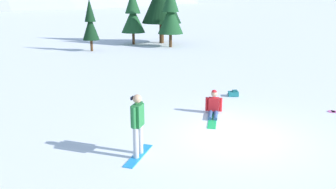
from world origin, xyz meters
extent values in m
plane|color=white|center=(0.00, 0.00, 0.00)|extent=(800.00, 800.00, 0.00)
cube|color=#1E8CD8|center=(-3.27, 0.07, 0.01)|extent=(1.27, 1.29, 0.02)
cylinder|color=#B7B7BC|center=(-3.39, -0.05, 0.45)|extent=(0.15, 0.15, 0.86)
cylinder|color=#B7B7BC|center=(-3.16, 0.18, 0.45)|extent=(0.15, 0.15, 0.86)
cube|color=#237238|center=(-3.27, 0.07, 1.19)|extent=(0.45, 0.45, 0.61)
cylinder|color=#237238|center=(-3.46, -0.12, 1.21)|extent=(0.11, 0.11, 0.58)
cylinder|color=#237238|center=(-3.09, 0.25, 1.21)|extent=(0.11, 0.11, 0.58)
sphere|color=tan|center=(-3.27, 0.07, 1.66)|extent=(0.24, 0.24, 0.24)
cube|color=black|center=(-3.38, 0.16, 1.67)|extent=(0.15, 0.15, 0.08)
cube|color=#335184|center=(0.67, 2.22, 0.05)|extent=(0.46, 0.44, 0.10)
cylinder|color=#335184|center=(0.46, 1.76, 0.07)|extent=(0.59, 0.73, 0.14)
cylinder|color=#335184|center=(0.30, 1.88, 0.07)|extent=(0.59, 0.73, 0.14)
cube|color=#19B259|center=(0.14, 1.50, 0.01)|extent=(1.16, 1.44, 0.02)
cube|color=red|center=(0.67, 2.22, 0.35)|extent=(0.46, 0.43, 0.50)
cylinder|color=red|center=(0.88, 2.07, 0.34)|extent=(0.11, 0.11, 0.52)
cylinder|color=red|center=(0.46, 2.38, 0.34)|extent=(0.11, 0.11, 0.52)
sphere|color=tan|center=(0.67, 2.22, 0.76)|extent=(0.24, 0.24, 0.24)
sphere|color=red|center=(0.67, 2.22, 0.81)|extent=(0.20, 0.20, 0.20)
cylinder|color=pink|center=(4.78, 0.29, 0.01)|extent=(0.38, 0.38, 0.02)
cube|color=#1E7A7F|center=(2.76, 3.76, 0.11)|extent=(0.55, 0.49, 0.22)
cube|color=#165B5F|center=(2.81, 3.73, 0.24)|extent=(0.28, 0.29, 0.07)
cylinder|color=black|center=(2.54, 3.87, 0.10)|extent=(0.12, 0.08, 0.02)
cylinder|color=#472D19|center=(0.68, 19.54, 0.45)|extent=(0.20, 0.20, 0.90)
cone|color=black|center=(0.68, 19.54, 1.85)|extent=(1.33, 1.33, 1.91)
cone|color=black|center=(0.68, 19.54, 3.19)|extent=(0.86, 0.86, 1.75)
cylinder|color=#472D19|center=(7.84, 21.46, 0.92)|extent=(0.42, 0.42, 1.84)
cone|color=black|center=(7.84, 21.46, 3.80)|extent=(3.63, 3.63, 3.92)
cylinder|color=#472D19|center=(7.35, 18.72, 0.57)|extent=(0.26, 0.26, 1.15)
cone|color=#194723|center=(7.35, 18.72, 2.37)|extent=(2.17, 2.17, 2.45)
cylinder|color=#472D19|center=(5.16, 21.81, 0.53)|extent=(0.24, 0.24, 1.07)
cone|color=#194723|center=(5.16, 21.81, 2.20)|extent=(2.13, 2.13, 2.27)
cone|color=#194723|center=(5.16, 21.81, 3.79)|extent=(1.39, 1.39, 2.08)
camera|label=1|loc=(-6.59, -8.29, 4.30)|focal=37.68mm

